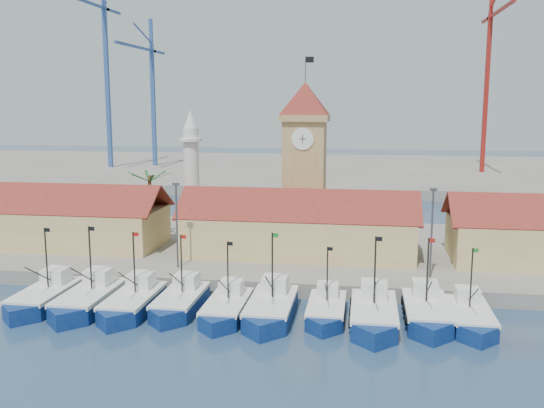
% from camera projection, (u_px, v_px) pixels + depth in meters
% --- Properties ---
extents(ground, '(400.00, 400.00, 0.00)m').
position_uv_depth(ground, '(273.00, 328.00, 50.93)').
color(ground, navy).
rests_on(ground, ground).
extents(quay, '(140.00, 32.00, 1.50)m').
position_uv_depth(quay, '(302.00, 251.00, 74.19)').
color(quay, gray).
rests_on(quay, ground).
extents(terminal, '(240.00, 80.00, 2.00)m').
position_uv_depth(terminal, '(336.00, 171.00, 157.97)').
color(terminal, gray).
rests_on(terminal, ground).
extents(boat_0, '(3.74, 10.24, 7.75)m').
position_uv_depth(boat_0, '(44.00, 299.00, 56.08)').
color(boat_0, navy).
rests_on(boat_0, ground).
extents(boat_1, '(3.88, 10.64, 8.05)m').
position_uv_depth(boat_1, '(88.00, 301.00, 55.31)').
color(boat_1, navy).
rests_on(boat_1, ground).
extents(boat_2, '(3.70, 10.13, 7.66)m').
position_uv_depth(boat_2, '(132.00, 304.00, 54.64)').
color(boat_2, navy).
rests_on(boat_2, ground).
extents(boat_3, '(3.54, 9.70, 7.34)m').
position_uv_depth(boat_3, '(179.00, 303.00, 54.93)').
color(boat_3, navy).
rests_on(boat_3, ground).
extents(boat_4, '(3.42, 9.36, 7.08)m').
position_uv_depth(boat_4, '(226.00, 310.00, 53.33)').
color(boat_4, navy).
rests_on(boat_4, ground).
extents(boat_5, '(3.85, 10.54, 7.98)m').
position_uv_depth(boat_5, '(271.00, 310.00, 52.93)').
color(boat_5, navy).
rests_on(boat_5, ground).
extents(boat_6, '(3.22, 8.83, 6.68)m').
position_uv_depth(boat_6, '(326.00, 312.00, 52.95)').
color(boat_6, navy).
rests_on(boat_6, ground).
extents(boat_7, '(3.87, 10.59, 8.02)m').
position_uv_depth(boat_7, '(374.00, 317.00, 51.32)').
color(boat_7, navy).
rests_on(boat_7, ground).
extents(boat_8, '(3.72, 10.20, 7.72)m').
position_uv_depth(boat_8, '(427.00, 314.00, 51.98)').
color(boat_8, navy).
rests_on(boat_8, ground).
extents(boat_9, '(3.40, 9.31, 7.05)m').
position_uv_depth(boat_9, '(471.00, 319.00, 51.06)').
color(boat_9, navy).
rests_on(boat_9, ground).
extents(hall_left, '(31.20, 10.13, 7.61)m').
position_uv_depth(hall_left, '(41.00, 224.00, 74.57)').
color(hall_left, '#D6C075').
rests_on(hall_left, quay).
extents(hall_center, '(27.04, 10.13, 7.61)m').
position_uv_depth(hall_center, '(299.00, 232.00, 69.76)').
color(hall_center, '#D6C075').
rests_on(hall_center, quay).
extents(clock_tower, '(5.80, 5.80, 22.70)m').
position_uv_depth(clock_tower, '(305.00, 158.00, 74.28)').
color(clock_tower, tan).
rests_on(clock_tower, quay).
extents(minaret, '(3.00, 3.00, 16.30)m').
position_uv_depth(minaret, '(191.00, 173.00, 78.85)').
color(minaret, silver).
rests_on(minaret, quay).
extents(palm_tree, '(5.60, 5.03, 8.39)m').
position_uv_depth(palm_tree, '(150.00, 200.00, 78.24)').
color(palm_tree, brown).
rests_on(palm_tree, quay).
extents(lamp_posts, '(80.70, 0.25, 9.03)m').
position_uv_depth(lamp_posts, '(295.00, 225.00, 61.47)').
color(lamp_posts, '#3F3F44').
rests_on(lamp_posts, quay).
extents(crane_blue_far, '(1.00, 33.91, 48.15)m').
position_uv_depth(crane_blue_far, '(104.00, 62.00, 152.97)').
color(crane_blue_far, '#315398').
rests_on(crane_blue_far, terminal).
extents(crane_blue_near, '(1.00, 33.44, 38.11)m').
position_uv_depth(crane_blue_near, '(150.00, 85.00, 158.03)').
color(crane_blue_near, '#315398').
rests_on(crane_blue_near, terminal).
extents(crane_red_right, '(1.00, 33.77, 44.49)m').
position_uv_depth(crane_red_right, '(489.00, 68.00, 142.01)').
color(crane_red_right, maroon).
rests_on(crane_red_right, terminal).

